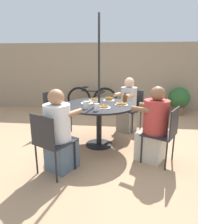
# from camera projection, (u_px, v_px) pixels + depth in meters

# --- Properties ---
(ground_plane) EXTENTS (12.00, 12.00, 0.00)m
(ground_plane) POSITION_uv_depth(u_px,v_px,m) (99.00, 145.00, 3.64)
(ground_plane) COLOR tan
(back_fence) EXTENTS (10.00, 0.06, 1.97)m
(back_fence) POSITION_uv_depth(u_px,v_px,m) (109.00, 77.00, 6.01)
(back_fence) COLOR gray
(back_fence) RESTS_ON ground
(patio_table) EXTENTS (1.25, 1.25, 0.75)m
(patio_table) POSITION_uv_depth(u_px,v_px,m) (99.00, 110.00, 3.47)
(patio_table) COLOR black
(patio_table) RESTS_ON ground
(umbrella_pole) EXTENTS (0.04, 0.04, 2.21)m
(umbrella_pole) POSITION_uv_depth(u_px,v_px,m) (99.00, 84.00, 3.35)
(umbrella_pole) COLOR black
(umbrella_pole) RESTS_ON ground
(patio_chair_north) EXTENTS (0.59, 0.59, 0.86)m
(patio_chair_north) POSITION_uv_depth(u_px,v_px,m) (132.00, 107.00, 4.38)
(patio_chair_north) COLOR #232326
(patio_chair_north) RESTS_ON ground
(diner_north) EXTENTS (0.52, 0.56, 1.14)m
(diner_north) POSITION_uv_depth(u_px,v_px,m) (128.00, 107.00, 4.24)
(diner_north) COLOR gray
(diner_north) RESTS_ON ground
(patio_chair_east) EXTENTS (0.59, 0.59, 0.86)m
(patio_chair_east) POSITION_uv_depth(u_px,v_px,m) (56.00, 109.00, 4.19)
(patio_chair_east) COLOR #232326
(patio_chair_east) RESTS_ON ground
(patio_chair_south) EXTENTS (0.58, 0.58, 0.86)m
(patio_chair_south) POSITION_uv_depth(u_px,v_px,m) (50.00, 140.00, 2.58)
(patio_chair_south) COLOR #232326
(patio_chair_south) RESTS_ON ground
(diner_south) EXTENTS (0.51, 0.56, 1.14)m
(diner_south) POSITION_uv_depth(u_px,v_px,m) (59.00, 134.00, 2.71)
(diner_south) COLOR slate
(diner_south) RESTS_ON ground
(patio_chair_west) EXTENTS (0.58, 0.58, 0.86)m
(patio_chair_west) POSITION_uv_depth(u_px,v_px,m) (165.00, 132.00, 2.88)
(patio_chair_west) COLOR #232326
(patio_chair_west) RESTS_ON ground
(diner_west) EXTENTS (0.57, 0.53, 1.14)m
(diner_west) POSITION_uv_depth(u_px,v_px,m) (153.00, 128.00, 2.97)
(diner_west) COLOR beige
(diner_west) RESTS_ON ground
(pancake_plate_a) EXTENTS (0.22, 0.22, 0.05)m
(pancake_plate_a) POSITION_uv_depth(u_px,v_px,m) (104.00, 107.00, 3.17)
(pancake_plate_a) COLOR white
(pancake_plate_a) RESTS_ON patio_table
(pancake_plate_b) EXTENTS (0.22, 0.22, 0.05)m
(pancake_plate_b) POSITION_uv_depth(u_px,v_px,m) (87.00, 103.00, 3.50)
(pancake_plate_b) COLOR white
(pancake_plate_b) RESTS_ON patio_table
(pancake_plate_c) EXTENTS (0.22, 0.22, 0.05)m
(pancake_plate_c) POSITION_uv_depth(u_px,v_px,m) (121.00, 104.00, 3.37)
(pancake_plate_c) COLOR white
(pancake_plate_c) RESTS_ON patio_table
(pancake_plate_d) EXTENTS (0.22, 0.22, 0.08)m
(pancake_plate_d) POSITION_uv_depth(u_px,v_px,m) (109.00, 99.00, 3.72)
(pancake_plate_d) COLOR white
(pancake_plate_d) RESTS_ON patio_table
(pancake_plate_e) EXTENTS (0.22, 0.22, 0.06)m
(pancake_plate_e) POSITION_uv_depth(u_px,v_px,m) (95.00, 100.00, 3.72)
(pancake_plate_e) COLOR white
(pancake_plate_e) RESTS_ON patio_table
(syrup_bottle) EXTENTS (0.10, 0.07, 0.17)m
(syrup_bottle) POSITION_uv_depth(u_px,v_px,m) (125.00, 98.00, 3.64)
(syrup_bottle) COLOR brown
(syrup_bottle) RESTS_ON patio_table
(coffee_cup) EXTENTS (0.08, 0.08, 0.11)m
(coffee_cup) POSITION_uv_depth(u_px,v_px,m) (97.00, 107.00, 3.00)
(coffee_cup) COLOR white
(coffee_cup) RESTS_ON patio_table
(drinking_glass_a) EXTENTS (0.08, 0.08, 0.12)m
(drinking_glass_a) POSITION_uv_depth(u_px,v_px,m) (86.00, 105.00, 3.13)
(drinking_glass_a) COLOR silver
(drinking_glass_a) RESTS_ON patio_table
(bicycle) EXTENTS (1.50, 0.44, 0.73)m
(bicycle) POSITION_uv_depth(u_px,v_px,m) (92.00, 99.00, 5.91)
(bicycle) COLOR black
(bicycle) RESTS_ON ground
(potted_shrub) EXTENTS (0.58, 0.58, 0.76)m
(potted_shrub) POSITION_uv_depth(u_px,v_px,m) (179.00, 99.00, 5.52)
(potted_shrub) COLOR brown
(potted_shrub) RESTS_ON ground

